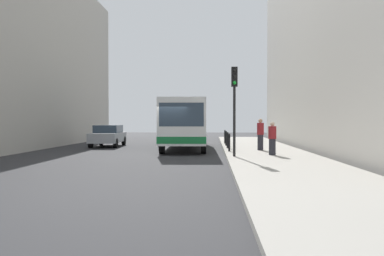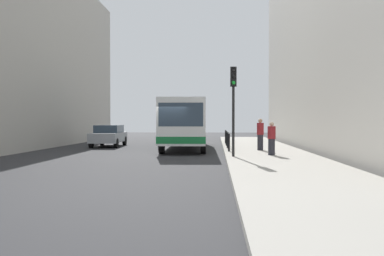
{
  "view_description": "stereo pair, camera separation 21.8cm",
  "coord_description": "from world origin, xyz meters",
  "px_view_note": "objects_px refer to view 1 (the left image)",
  "views": [
    {
      "loc": [
        2.54,
        -21.43,
        1.8
      ],
      "look_at": [
        1.35,
        2.75,
        1.36
      ],
      "focal_mm": 38.56,
      "sensor_mm": 36.0,
      "label": 1
    },
    {
      "loc": [
        2.76,
        -21.42,
        1.8
      ],
      "look_at": [
        1.35,
        2.75,
        1.36
      ],
      "focal_mm": 38.56,
      "sensor_mm": 36.0,
      "label": 2
    }
  ],
  "objects_px": {
    "traffic_light": "(234,94)",
    "pedestrian_near_signal": "(272,139)",
    "bollard_near": "(229,142)",
    "car_beside_bus": "(108,135)",
    "bollard_mid": "(228,140)",
    "bus": "(185,122)",
    "bollard_far": "(226,138)",
    "bollard_farthest": "(225,137)",
    "pedestrian_mid_sidewalk": "(260,134)"
  },
  "relations": [
    {
      "from": "traffic_light",
      "to": "pedestrian_near_signal",
      "type": "xyz_separation_m",
      "value": [
        1.85,
        0.85,
        -2.07
      ]
    },
    {
      "from": "traffic_light",
      "to": "bollard_near",
      "type": "xyz_separation_m",
      "value": [
        -0.1,
        3.12,
        -2.38
      ]
    },
    {
      "from": "car_beside_bus",
      "to": "bollard_mid",
      "type": "xyz_separation_m",
      "value": [
        8.09,
        -3.48,
        -0.16
      ]
    },
    {
      "from": "traffic_light",
      "to": "bollard_mid",
      "type": "xyz_separation_m",
      "value": [
        -0.1,
        5.64,
        -2.38
      ]
    },
    {
      "from": "bus",
      "to": "bollard_near",
      "type": "distance_m",
      "value": 5.1
    },
    {
      "from": "car_beside_bus",
      "to": "bollard_far",
      "type": "xyz_separation_m",
      "value": [
        8.09,
        -0.96,
        -0.16
      ]
    },
    {
      "from": "traffic_light",
      "to": "bollard_farthest",
      "type": "xyz_separation_m",
      "value": [
        -0.1,
        10.69,
        -2.38
      ]
    },
    {
      "from": "bollard_near",
      "to": "car_beside_bus",
      "type": "bearing_deg",
      "value": 143.42
    },
    {
      "from": "pedestrian_near_signal",
      "to": "bus",
      "type": "bearing_deg",
      "value": -6.52
    },
    {
      "from": "bollard_far",
      "to": "pedestrian_mid_sidewalk",
      "type": "distance_m",
      "value": 4.48
    },
    {
      "from": "bollard_mid",
      "to": "bollard_farthest",
      "type": "xyz_separation_m",
      "value": [
        0.0,
        5.05,
        0.0
      ]
    },
    {
      "from": "bollard_far",
      "to": "bollard_farthest",
      "type": "distance_m",
      "value": 2.52
    },
    {
      "from": "car_beside_bus",
      "to": "traffic_light",
      "type": "xyz_separation_m",
      "value": [
        8.19,
        -9.13,
        2.22
      ]
    },
    {
      "from": "bollard_far",
      "to": "pedestrian_mid_sidewalk",
      "type": "xyz_separation_m",
      "value": [
        1.76,
        -4.09,
        0.4
      ]
    },
    {
      "from": "bollard_far",
      "to": "bollard_farthest",
      "type": "xyz_separation_m",
      "value": [
        0.0,
        2.52,
        0.0
      ]
    },
    {
      "from": "bollard_far",
      "to": "pedestrian_near_signal",
      "type": "bearing_deg",
      "value": -75.04
    },
    {
      "from": "bollard_near",
      "to": "bollard_farthest",
      "type": "height_order",
      "value": "same"
    },
    {
      "from": "traffic_light",
      "to": "pedestrian_mid_sidewalk",
      "type": "height_order",
      "value": "traffic_light"
    },
    {
      "from": "bollard_farthest",
      "to": "pedestrian_mid_sidewalk",
      "type": "distance_m",
      "value": 6.86
    },
    {
      "from": "bollard_mid",
      "to": "bus",
      "type": "bearing_deg",
      "value": 147.3
    },
    {
      "from": "bollard_far",
      "to": "car_beside_bus",
      "type": "bearing_deg",
      "value": 173.24
    },
    {
      "from": "bollard_farthest",
      "to": "pedestrian_mid_sidewalk",
      "type": "relative_size",
      "value": 0.54
    },
    {
      "from": "bus",
      "to": "pedestrian_near_signal",
      "type": "distance_m",
      "value": 7.99
    },
    {
      "from": "traffic_light",
      "to": "bollard_mid",
      "type": "distance_m",
      "value": 6.13
    },
    {
      "from": "car_beside_bus",
      "to": "bollard_near",
      "type": "height_order",
      "value": "car_beside_bus"
    },
    {
      "from": "bollard_mid",
      "to": "bollard_far",
      "type": "relative_size",
      "value": 1.0
    },
    {
      "from": "bus",
      "to": "bollard_farthest",
      "type": "bearing_deg",
      "value": -130.11
    },
    {
      "from": "bollard_farthest",
      "to": "traffic_light",
      "type": "bearing_deg",
      "value": -89.46
    },
    {
      "from": "car_beside_bus",
      "to": "bollard_farthest",
      "type": "relative_size",
      "value": 4.7
    },
    {
      "from": "bollard_near",
      "to": "pedestrian_near_signal",
      "type": "relative_size",
      "value": 0.6
    },
    {
      "from": "bollard_near",
      "to": "bollard_farthest",
      "type": "distance_m",
      "value": 7.57
    },
    {
      "from": "traffic_light",
      "to": "bollard_near",
      "type": "relative_size",
      "value": 4.32
    },
    {
      "from": "car_beside_bus",
      "to": "pedestrian_mid_sidewalk",
      "type": "relative_size",
      "value": 2.55
    },
    {
      "from": "bollard_near",
      "to": "bollard_far",
      "type": "bearing_deg",
      "value": 90.0
    },
    {
      "from": "bus",
      "to": "bollard_far",
      "type": "distance_m",
      "value": 2.98
    },
    {
      "from": "bollard_far",
      "to": "pedestrian_mid_sidewalk",
      "type": "relative_size",
      "value": 0.54
    },
    {
      "from": "car_beside_bus",
      "to": "pedestrian_near_signal",
      "type": "relative_size",
      "value": 2.81
    },
    {
      "from": "car_beside_bus",
      "to": "pedestrian_near_signal",
      "type": "bearing_deg",
      "value": 138.34
    },
    {
      "from": "traffic_light",
      "to": "pedestrian_near_signal",
      "type": "relative_size",
      "value": 2.58
    },
    {
      "from": "bollard_near",
      "to": "bollard_mid",
      "type": "height_order",
      "value": "same"
    },
    {
      "from": "bus",
      "to": "bollard_farthest",
      "type": "distance_m",
      "value": 4.41
    },
    {
      "from": "pedestrian_mid_sidewalk",
      "to": "bollard_mid",
      "type": "bearing_deg",
      "value": -129.37
    },
    {
      "from": "bus",
      "to": "bollard_far",
      "type": "xyz_separation_m",
      "value": [
        2.64,
        0.83,
        -1.1
      ]
    },
    {
      "from": "bollard_farthest",
      "to": "pedestrian_near_signal",
      "type": "bearing_deg",
      "value": -78.77
    },
    {
      "from": "car_beside_bus",
      "to": "bollard_near",
      "type": "xyz_separation_m",
      "value": [
        8.09,
        -6.01,
        -0.16
      ]
    },
    {
      "from": "bollard_mid",
      "to": "pedestrian_mid_sidewalk",
      "type": "height_order",
      "value": "pedestrian_mid_sidewalk"
    },
    {
      "from": "bollard_near",
      "to": "bollard_mid",
      "type": "relative_size",
      "value": 1.0
    },
    {
      "from": "traffic_light",
      "to": "bollard_farthest",
      "type": "distance_m",
      "value": 10.95
    },
    {
      "from": "car_beside_bus",
      "to": "bollard_mid",
      "type": "distance_m",
      "value": 8.81
    },
    {
      "from": "bollard_far",
      "to": "pedestrian_mid_sidewalk",
      "type": "bearing_deg",
      "value": -66.7
    }
  ]
}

